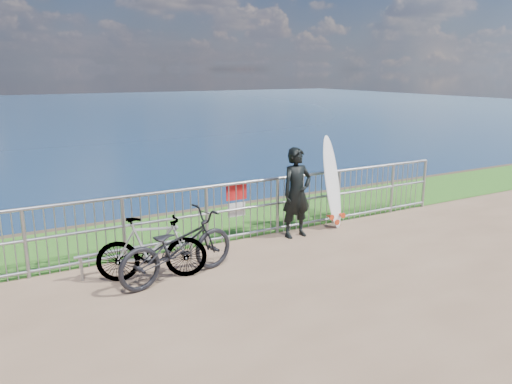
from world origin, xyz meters
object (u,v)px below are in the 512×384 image
bicycle_near (177,247)px  surfboard (332,185)px  bicycle_far (152,248)px  surfer (297,193)px

bicycle_near → surfboard: bearing=-87.9°
surfboard → bicycle_far: surfboard is taller
surfboard → bicycle_far: (-4.01, -0.79, -0.37)m
surfer → bicycle_near: surfer is taller
bicycle_far → bicycle_near: bearing=-99.2°
bicycle_far → surfer: bearing=-59.8°
surfer → surfboard: bearing=7.4°
surfer → bicycle_far: 3.13m
bicycle_near → bicycle_far: bicycle_near is taller
surfboard → bicycle_near: 3.81m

